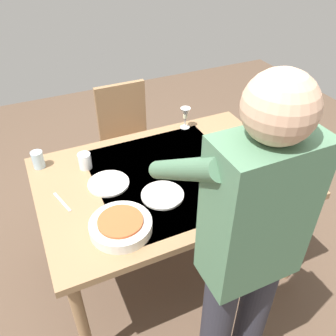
{
  "coord_description": "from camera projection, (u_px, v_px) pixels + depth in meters",
  "views": [
    {
      "loc": [
        0.67,
        1.46,
        2.03
      ],
      "look_at": [
        0.0,
        0.0,
        0.82
      ],
      "focal_mm": 37.84,
      "sensor_mm": 36.0,
      "label": 1
    }
  ],
  "objects": [
    {
      "name": "wine_glass_left",
      "position": [
        185.0,
        114.0,
        2.4
      ],
      "size": [
        0.07,
        0.07,
        0.15
      ],
      "color": "white",
      "rests_on": "dining_table"
    },
    {
      "name": "wine_bottle",
      "position": [
        266.0,
        183.0,
        1.81
      ],
      "size": [
        0.07,
        0.07,
        0.3
      ],
      "color": "black",
      "rests_on": "dining_table"
    },
    {
      "name": "dinner_plate_far",
      "position": [
        109.0,
        183.0,
        1.97
      ],
      "size": [
        0.23,
        0.23,
        0.01
      ],
      "primitive_type": "cylinder",
      "color": "silver",
      "rests_on": "dining_table"
    },
    {
      "name": "dining_table",
      "position": [
        168.0,
        185.0,
        2.08
      ],
      "size": [
        1.47,
        1.02,
        0.77
      ],
      "color": "#93704C",
      "rests_on": "ground_plane"
    },
    {
      "name": "water_cup_near_right",
      "position": [
        38.0,
        160.0,
        2.07
      ],
      "size": [
        0.07,
        0.07,
        0.11
      ],
      "primitive_type": "cylinder",
      "color": "silver",
      "rests_on": "dining_table"
    },
    {
      "name": "chair_near",
      "position": [
        127.0,
        134.0,
        2.85
      ],
      "size": [
        0.4,
        0.4,
        0.91
      ],
      "color": "brown",
      "rests_on": "ground_plane"
    },
    {
      "name": "person_server",
      "position": [
        246.0,
        250.0,
        1.35
      ],
      "size": [
        0.42,
        0.61,
        1.69
      ],
      "color": "#2D2D38",
      "rests_on": "ground_plane"
    },
    {
      "name": "serving_bowl_pasta",
      "position": [
        121.0,
        225.0,
        1.68
      ],
      "size": [
        0.3,
        0.3,
        0.07
      ],
      "color": "silver",
      "rests_on": "dining_table"
    },
    {
      "name": "ground_plane",
      "position": [
        168.0,
        260.0,
        2.5
      ],
      "size": [
        6.0,
        6.0,
        0.0
      ],
      "primitive_type": "plane",
      "color": "brown"
    },
    {
      "name": "table_knife",
      "position": [
        194.0,
        168.0,
        2.09
      ],
      "size": [
        0.04,
        0.2,
        0.0
      ],
      "primitive_type": "cube",
      "rotation": [
        0.0,
        0.0,
        0.14
      ],
      "color": "silver",
      "rests_on": "dining_table"
    },
    {
      "name": "water_cup_near_left",
      "position": [
        85.0,
        161.0,
        2.07
      ],
      "size": [
        0.08,
        0.08,
        0.1
      ],
      "primitive_type": "cylinder",
      "color": "silver",
      "rests_on": "dining_table"
    },
    {
      "name": "water_cup_far_left",
      "position": [
        225.0,
        142.0,
        2.23
      ],
      "size": [
        0.07,
        0.07,
        0.09
      ],
      "primitive_type": "cylinder",
      "color": "silver",
      "rests_on": "dining_table"
    },
    {
      "name": "dinner_plate_near",
      "position": [
        162.0,
        195.0,
        1.89
      ],
      "size": [
        0.23,
        0.23,
        0.01
      ],
      "primitive_type": "cylinder",
      "color": "silver",
      "rests_on": "dining_table"
    },
    {
      "name": "side_bowl_salad",
      "position": [
        263.0,
        157.0,
        2.12
      ],
      "size": [
        0.18,
        0.18,
        0.07
      ],
      "color": "silver",
      "rests_on": "dining_table"
    },
    {
      "name": "table_fork",
      "position": [
        62.0,
        202.0,
        1.85
      ],
      "size": [
        0.06,
        0.18,
        0.0
      ],
      "primitive_type": "cube",
      "rotation": [
        0.0,
        0.0,
        0.27
      ],
      "color": "silver",
      "rests_on": "dining_table"
    }
  ]
}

